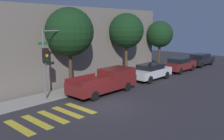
{
  "coord_description": "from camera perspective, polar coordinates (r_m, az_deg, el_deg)",
  "views": [
    {
      "loc": [
        -10.5,
        -10.35,
        4.99
      ],
      "look_at": [
        2.89,
        2.1,
        1.6
      ],
      "focal_mm": 40.0,
      "sensor_mm": 36.0,
      "label": 1
    }
  ],
  "objects": [
    {
      "name": "crosswalk",
      "position": [
        14.2,
        -13.38,
        -10.36
      ],
      "size": [
        4.33,
        2.6,
        0.0
      ],
      "color": "gold",
      "rests_on": "ground"
    },
    {
      "name": "tree_far_end",
      "position": [
        27.47,
        10.85,
        7.99
      ],
      "size": [
        2.82,
        2.82,
        5.3
      ],
      "color": "#42301E",
      "rests_on": "ground"
    },
    {
      "name": "pickup_truck",
      "position": [
        18.28,
        -1.39,
        -2.55
      ],
      "size": [
        5.43,
        2.0,
        1.67
      ],
      "color": "maroon",
      "rests_on": "ground"
    },
    {
      "name": "ground_plane",
      "position": [
        15.56,
        -1.59,
        -8.2
      ],
      "size": [
        60.0,
        60.0,
        0.0
      ],
      "primitive_type": "plane",
      "color": "#2D2B30"
    },
    {
      "name": "sidewalk",
      "position": [
        18.52,
        -10.69,
        -5.09
      ],
      "size": [
        26.0,
        1.78,
        0.14
      ],
      "primitive_type": "cube",
      "color": "gray",
      "rests_on": "ground"
    },
    {
      "name": "building_row",
      "position": [
        21.55,
        -17.82,
        5.19
      ],
      "size": [
        26.0,
        6.0,
        6.36
      ],
      "primitive_type": "cube",
      "color": "slate",
      "rests_on": "ground"
    },
    {
      "name": "traffic_light_pole",
      "position": [
        16.47,
        -13.91,
        4.07
      ],
      "size": [
        2.32,
        0.56,
        4.7
      ],
      "color": "slate",
      "rests_on": "ground"
    },
    {
      "name": "sedan_middle",
      "position": [
        27.25,
        15.19,
        1.26
      ],
      "size": [
        4.28,
        1.8,
        1.48
      ],
      "color": "maroon",
      "rests_on": "ground"
    },
    {
      "name": "tree_midblock",
      "position": [
        22.9,
        3.3,
        8.91
      ],
      "size": [
        3.16,
        3.16,
        5.96
      ],
      "color": "#4C3823",
      "rests_on": "ground"
    },
    {
      "name": "tree_near_corner",
      "position": [
        18.42,
        -9.69,
        8.56
      ],
      "size": [
        3.52,
        3.52,
        6.18
      ],
      "color": "#42301E",
      "rests_on": "ground"
    },
    {
      "name": "sedan_near_corner",
      "position": [
        22.71,
        8.86,
        -0.32
      ],
      "size": [
        4.34,
        1.83,
        1.44
      ],
      "color": "silver",
      "rests_on": "ground"
    },
    {
      "name": "sedan_far_end",
      "position": [
        31.83,
        19.51,
        2.29
      ],
      "size": [
        4.68,
        1.79,
        1.45
      ],
      "color": "black",
      "rests_on": "ground"
    }
  ]
}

